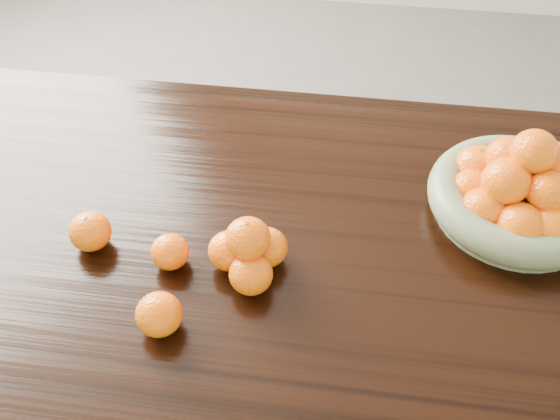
# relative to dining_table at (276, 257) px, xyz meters

# --- Properties ---
(ground) EXTENTS (5.00, 5.00, 0.00)m
(ground) POSITION_rel_dining_table_xyz_m (0.00, 0.00, -0.66)
(ground) COLOR #4F4D4A
(ground) RESTS_ON ground
(dining_table) EXTENTS (2.00, 1.00, 0.75)m
(dining_table) POSITION_rel_dining_table_xyz_m (0.00, 0.00, 0.00)
(dining_table) COLOR black
(dining_table) RESTS_ON ground
(fruit_bowl) EXTENTS (0.38, 0.38, 0.21)m
(fruit_bowl) POSITION_rel_dining_table_xyz_m (0.50, 0.12, 0.15)
(fruit_bowl) COLOR #707E5C
(fruit_bowl) RESTS_ON dining_table
(orange_pyramid) EXTENTS (0.15, 0.15, 0.13)m
(orange_pyramid) POSITION_rel_dining_table_xyz_m (-0.03, -0.11, 0.14)
(orange_pyramid) COLOR orange
(orange_pyramid) RESTS_ON dining_table
(loose_orange_0) EXTENTS (0.08, 0.08, 0.08)m
(loose_orange_0) POSITION_rel_dining_table_xyz_m (-0.36, -0.09, 0.13)
(loose_orange_0) COLOR orange
(loose_orange_0) RESTS_ON dining_table
(loose_orange_1) EXTENTS (0.08, 0.08, 0.07)m
(loose_orange_1) POSITION_rel_dining_table_xyz_m (-0.19, -0.12, 0.12)
(loose_orange_1) COLOR orange
(loose_orange_1) RESTS_ON dining_table
(loose_orange_2) EXTENTS (0.08, 0.08, 0.08)m
(loose_orange_2) POSITION_rel_dining_table_xyz_m (-0.17, -0.27, 0.13)
(loose_orange_2) COLOR orange
(loose_orange_2) RESTS_ON dining_table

